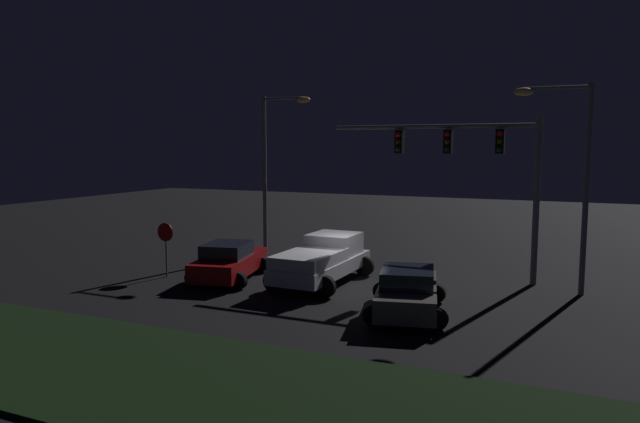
# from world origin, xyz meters

# --- Properties ---
(ground_plane) EXTENTS (80.00, 80.00, 0.00)m
(ground_plane) POSITION_xyz_m (0.00, 0.00, 0.00)
(ground_plane) COLOR black
(grass_median) EXTENTS (26.23, 5.48, 0.10)m
(grass_median) POSITION_xyz_m (0.00, -9.98, 0.05)
(grass_median) COLOR black
(grass_median) RESTS_ON ground_plane
(pickup_truck) EXTENTS (2.96, 5.45, 1.80)m
(pickup_truck) POSITION_xyz_m (-1.11, 0.13, 1.00)
(pickup_truck) COLOR silver
(pickup_truck) RESTS_ON ground_plane
(car_sedan) EXTENTS (3.10, 4.69, 1.51)m
(car_sedan) POSITION_xyz_m (3.03, -2.74, 0.74)
(car_sedan) COLOR #514C47
(car_sedan) RESTS_ON ground_plane
(car_sedan_far) EXTENTS (3.07, 4.68, 1.51)m
(car_sedan_far) POSITION_xyz_m (-4.77, -0.93, 0.74)
(car_sedan_far) COLOR maroon
(car_sedan_far) RESTS_ON ground_plane
(traffic_signal_gantry) EXTENTS (8.32, 0.56, 6.50)m
(traffic_signal_gantry) POSITION_xyz_m (3.99, 3.07, 4.90)
(traffic_signal_gantry) COLOR slate
(traffic_signal_gantry) RESTS_ON ground_plane
(street_lamp_left) EXTENTS (2.59, 0.44, 7.75)m
(street_lamp_left) POSITION_xyz_m (-5.76, 4.73, 4.91)
(street_lamp_left) COLOR slate
(street_lamp_left) RESTS_ON ground_plane
(street_lamp_right) EXTENTS (2.66, 0.44, 7.52)m
(street_lamp_right) POSITION_xyz_m (7.55, 2.13, 4.79)
(street_lamp_right) COLOR slate
(street_lamp_right) RESTS_ON ground_plane
(stop_sign) EXTENTS (0.76, 0.08, 2.23)m
(stop_sign) POSITION_xyz_m (-7.37, -1.59, 1.56)
(stop_sign) COLOR slate
(stop_sign) RESTS_ON ground_plane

